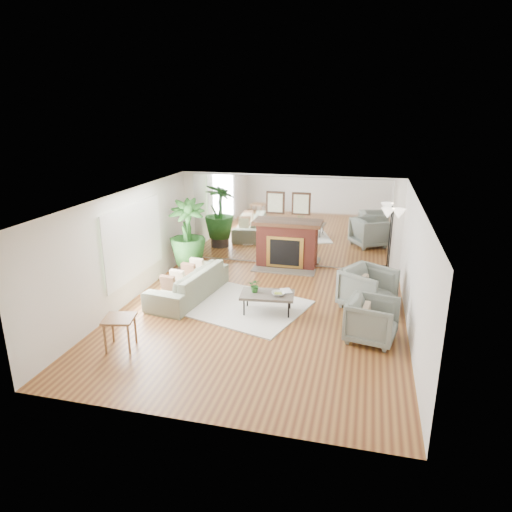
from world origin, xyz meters
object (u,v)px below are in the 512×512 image
(sofa, at_px, (188,283))
(armchair_front, at_px, (372,320))
(potted_ficus, at_px, (187,235))
(coffee_table, at_px, (267,295))
(side_table, at_px, (119,323))
(armchair_back, at_px, (368,288))
(floor_lamp, at_px, (393,219))
(fireplace, at_px, (286,244))

(sofa, relative_size, armchair_front, 2.66)
(sofa, bearing_deg, potted_ficus, -150.37)
(coffee_table, bearing_deg, side_table, -137.24)
(sofa, xyz_separation_m, armchair_front, (4.10, -1.13, 0.06))
(sofa, bearing_deg, side_table, 1.04)
(armchair_back, distance_m, floor_lamp, 2.41)
(sofa, relative_size, floor_lamp, 1.32)
(fireplace, distance_m, armchair_back, 3.15)
(armchair_front, bearing_deg, fireplace, 43.17)
(potted_ficus, bearing_deg, fireplace, 25.13)
(coffee_table, relative_size, armchair_front, 1.32)
(sofa, height_order, potted_ficus, potted_ficus)
(coffee_table, xyz_separation_m, sofa, (-1.95, 0.43, -0.06))
(coffee_table, xyz_separation_m, side_table, (-2.26, -2.09, 0.10))
(armchair_front, distance_m, floor_lamp, 3.78)
(sofa, bearing_deg, armchair_back, 103.10)
(armchair_back, bearing_deg, floor_lamp, 17.47)
(coffee_table, xyz_separation_m, potted_ficus, (-2.54, 1.91, 0.64))
(armchair_front, xyz_separation_m, potted_ficus, (-4.69, 2.62, 0.65))
(sofa, xyz_separation_m, floor_lamp, (4.50, 2.45, 1.20))
(armchair_front, relative_size, floor_lamp, 0.49)
(coffee_table, bearing_deg, sofa, 167.63)
(side_table, xyz_separation_m, potted_ficus, (-0.29, 4.00, 0.55))
(fireplace, relative_size, armchair_front, 2.29)
(sofa, relative_size, armchair_back, 2.39)
(armchair_front, bearing_deg, potted_ficus, 72.41)
(armchair_back, relative_size, floor_lamp, 0.55)
(armchair_front, distance_m, potted_ficus, 5.41)
(potted_ficus, distance_m, floor_lamp, 5.21)
(coffee_table, relative_size, floor_lamp, 0.65)
(potted_ficus, xyz_separation_m, floor_lamp, (5.09, 0.96, 0.49))
(side_table, distance_m, floor_lamp, 6.99)
(sofa, height_order, armchair_back, armchair_back)
(coffee_table, bearing_deg, potted_ficus, 143.03)
(armchair_back, bearing_deg, fireplace, 75.33)
(fireplace, bearing_deg, potted_ficus, -154.87)
(side_table, bearing_deg, floor_lamp, 45.94)
(coffee_table, height_order, sofa, sofa)
(armchair_front, bearing_deg, armchair_back, 15.37)
(coffee_table, relative_size, potted_ficus, 0.60)
(coffee_table, distance_m, armchair_back, 2.20)
(fireplace, xyz_separation_m, armchair_front, (2.30, -3.74, -0.25))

